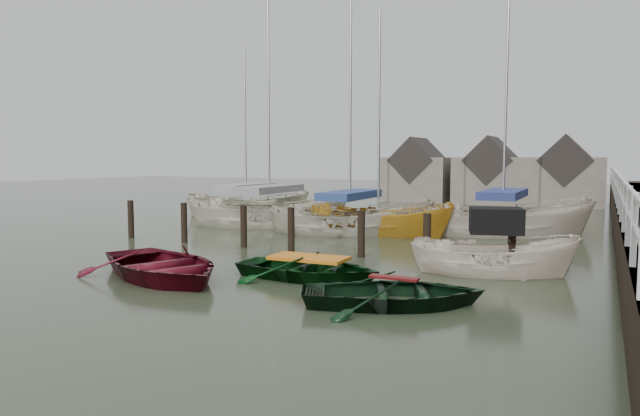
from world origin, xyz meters
The scene contains 12 objects.
ground centered at (0.00, 0.00, 0.00)m, with size 120.00×120.00×0.00m, color #2F3723.
mooring_pilings centered at (-1.11, 3.00, 0.50)m, with size 13.72×0.22×1.80m.
far_sheds centered at (0.83, 26.00, 1.86)m, with size 14.00×4.08×4.39m.
rowboat_red centered at (-2.02, -2.01, 0.00)m, with size 3.23×4.53×0.94m, color #4F0B17.
rowboat_green centered at (1.20, -0.37, 0.00)m, with size 2.62×3.66×0.76m, color black.
rowboat_dkgreen centered at (3.92, -1.89, 0.00)m, with size 2.63×3.68×0.76m, color black.
motorboat centered at (5.18, 2.15, 0.10)m, with size 4.43×2.56×2.49m.
sailboat_a centered at (-5.47, 8.65, 0.06)m, with size 7.46×5.34×12.01m.
sailboat_b centered at (-1.30, 7.91, 0.07)m, with size 7.00×4.47×12.62m.
sailboat_c centered at (-0.32, 8.43, 0.01)m, with size 6.48×3.06×9.83m.
sailboat_d centered at (4.17, 10.13, 0.06)m, with size 7.34×4.86×13.09m.
sailboat_e centered at (-8.36, 11.14, 0.06)m, with size 6.94×3.56×9.79m.
Camera 1 is at (7.61, -12.62, 2.95)m, focal length 32.00 mm.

